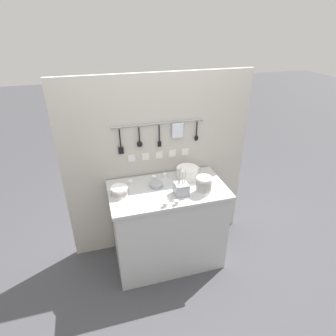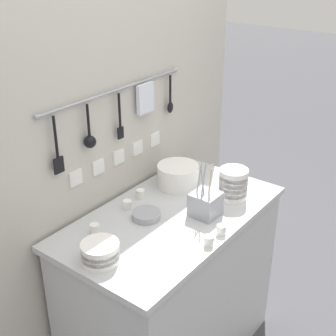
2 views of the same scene
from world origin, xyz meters
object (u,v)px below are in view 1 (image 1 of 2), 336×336
(bowl_stack_nested_right, at_px, (204,185))
(cup_beside_plates, at_px, (165,204))
(cup_front_right, at_px, (154,178))
(steel_mixing_bowl, at_px, (156,185))
(cup_edge_far, at_px, (131,182))
(plate_stack, at_px, (187,173))
(cutlery_caddy, at_px, (181,189))
(cup_by_caddy, at_px, (198,169))
(cup_mid_row, at_px, (176,203))
(bowl_stack_tall_left, at_px, (119,191))
(cup_edge_near, at_px, (165,175))

(bowl_stack_nested_right, relative_size, cup_beside_plates, 3.57)
(cup_front_right, relative_size, cup_beside_plates, 1.00)
(steel_mixing_bowl, bearing_deg, cup_edge_far, 156.40)
(plate_stack, distance_m, cutlery_caddy, 0.31)
(cup_by_caddy, bearing_deg, bowl_stack_nested_right, -103.74)
(bowl_stack_nested_right, height_order, cup_mid_row, bowl_stack_nested_right)
(cutlery_caddy, bearing_deg, plate_stack, 60.13)
(bowl_stack_tall_left, distance_m, cutlery_caddy, 0.56)
(plate_stack, height_order, cup_mid_row, plate_stack)
(cup_edge_far, height_order, cup_mid_row, same)
(cup_edge_far, bearing_deg, cutlery_caddy, -35.69)
(cup_edge_far, height_order, cup_beside_plates, same)
(cup_edge_near, xyz_separation_m, cup_beside_plates, (-0.13, -0.48, 0.00))
(steel_mixing_bowl, relative_size, cup_edge_far, 3.02)
(cup_edge_near, bearing_deg, cup_front_right, -171.19)
(cutlery_caddy, relative_size, cup_edge_near, 6.31)
(cup_edge_far, bearing_deg, cup_edge_near, 6.51)
(steel_mixing_bowl, distance_m, cup_edge_near, 0.19)
(bowl_stack_tall_left, relative_size, cup_edge_near, 3.51)
(cup_edge_far, distance_m, cup_front_right, 0.24)
(bowl_stack_nested_right, relative_size, cup_edge_near, 3.57)
(cup_edge_near, bearing_deg, cup_mid_row, -94.04)
(steel_mixing_bowl, distance_m, cup_by_caddy, 0.52)
(cup_front_right, distance_m, cup_by_caddy, 0.49)
(cutlery_caddy, relative_size, cup_mid_row, 6.31)
(cup_front_right, xyz_separation_m, cup_edge_near, (0.12, 0.02, 0.00))
(bowl_stack_nested_right, height_order, plate_stack, bowl_stack_nested_right)
(plate_stack, distance_m, cup_front_right, 0.34)
(cup_edge_near, distance_m, cup_beside_plates, 0.50)
(bowl_stack_nested_right, relative_size, steel_mixing_bowl, 1.18)
(cup_edge_far, distance_m, cup_beside_plates, 0.50)
(bowl_stack_nested_right, relative_size, cup_front_right, 3.57)
(bowl_stack_tall_left, height_order, cup_edge_far, bowl_stack_tall_left)
(cutlery_caddy, relative_size, cup_by_caddy, 6.31)
(bowl_stack_tall_left, bearing_deg, cup_by_caddy, 15.33)
(bowl_stack_tall_left, height_order, cutlery_caddy, cutlery_caddy)
(cup_edge_far, bearing_deg, cup_beside_plates, -63.09)
(steel_mixing_bowl, relative_size, cup_by_caddy, 3.02)
(cup_front_right, bearing_deg, steel_mixing_bowl, -94.05)
(plate_stack, relative_size, cup_front_right, 4.87)
(bowl_stack_tall_left, relative_size, cutlery_caddy, 0.56)
(cup_edge_far, bearing_deg, bowl_stack_tall_left, -128.22)
(bowl_stack_nested_right, relative_size, cup_mid_row, 3.57)
(steel_mixing_bowl, height_order, cup_mid_row, cup_mid_row)
(plate_stack, xyz_separation_m, cup_mid_row, (-0.25, -0.41, -0.04))
(cup_by_caddy, bearing_deg, cup_mid_row, -128.14)
(plate_stack, height_order, cup_edge_near, plate_stack)
(cup_beside_plates, bearing_deg, bowl_stack_tall_left, 141.37)
(cup_edge_far, distance_m, cup_mid_row, 0.55)
(cup_mid_row, bearing_deg, cup_beside_plates, -179.20)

